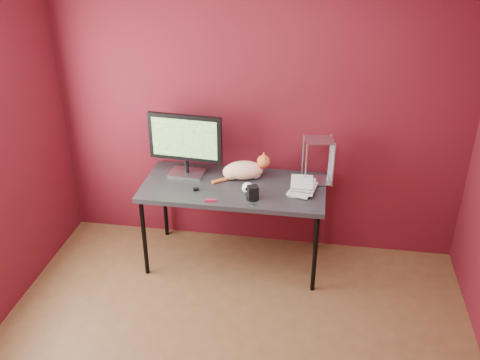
% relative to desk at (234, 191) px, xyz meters
% --- Properties ---
extents(room, '(3.52, 3.52, 2.61)m').
position_rel_desk_xyz_m(room, '(0.15, -1.37, 0.75)').
color(room, '#53351C').
rests_on(room, ground).
extents(desk, '(1.50, 0.70, 0.75)m').
position_rel_desk_xyz_m(desk, '(0.00, 0.00, 0.00)').
color(desk, black).
rests_on(desk, ground).
extents(monitor, '(0.62, 0.22, 0.54)m').
position_rel_desk_xyz_m(monitor, '(-0.43, 0.13, 0.35)').
color(monitor, '#ACACB1').
rests_on(monitor, desk).
extents(cat, '(0.46, 0.27, 0.23)m').
position_rel_desk_xyz_m(cat, '(0.06, 0.13, 0.13)').
color(cat, orange).
rests_on(cat, desk).
extents(skull_mug, '(0.10, 0.10, 0.09)m').
position_rel_desk_xyz_m(skull_mug, '(0.13, -0.11, 0.10)').
color(skull_mug, white).
rests_on(skull_mug, desk).
extents(speaker, '(0.10, 0.10, 0.11)m').
position_rel_desk_xyz_m(speaker, '(0.19, -0.20, 0.10)').
color(speaker, black).
rests_on(speaker, desk).
extents(book_stack, '(0.24, 0.28, 0.96)m').
position_rel_desk_xyz_m(book_stack, '(0.48, 0.01, 0.53)').
color(book_stack, beige).
rests_on(book_stack, desk).
extents(wire_rack, '(0.25, 0.22, 0.39)m').
position_rel_desk_xyz_m(wire_rack, '(0.67, 0.18, 0.24)').
color(wire_rack, '#ACACB1').
rests_on(wire_rack, desk).
extents(pocket_knife, '(0.09, 0.03, 0.02)m').
position_rel_desk_xyz_m(pocket_knife, '(-0.13, -0.29, 0.06)').
color(pocket_knife, maroon).
rests_on(pocket_knife, desk).
extents(black_gadget, '(0.05, 0.04, 0.02)m').
position_rel_desk_xyz_m(black_gadget, '(-0.28, -0.14, 0.06)').
color(black_gadget, black).
rests_on(black_gadget, desk).
extents(washer, '(0.04, 0.04, 0.00)m').
position_rel_desk_xyz_m(washer, '(0.20, -0.29, 0.05)').
color(washer, '#ACACB1').
rests_on(washer, desk).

